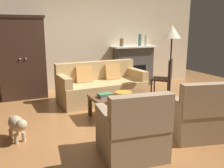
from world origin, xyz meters
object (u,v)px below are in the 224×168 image
dog (17,125)px  armchair_near_left (132,133)px  couch (101,87)px  armchair_near_right (196,116)px  mantel_vase_bronze (122,42)px  side_chair_wooden (165,76)px  armoire (22,58)px  mantel_vase_jade (140,40)px  floor_lamp (172,37)px  coffee_table (121,98)px  mantel_vase_cream (146,40)px  fireplace (133,66)px  book_stack (105,95)px  fruit_bowl (123,93)px

dog → armchair_near_left: bearing=-38.5°
couch → armchair_near_right: (0.63, -2.32, -0.00)m
mantel_vase_bronze → armchair_near_left: (-1.52, -3.50, -0.91)m
side_chair_wooden → dog: 3.52m
mantel_vase_bronze → dog: 3.88m
armoire → dog: 2.50m
mantel_vase_jade → side_chair_wooden: 1.56m
floor_lamp → armchair_near_right: bearing=-112.4°
couch → floor_lamp: floor_lamp is taller
coffee_table → mantel_vase_cream: size_ratio=3.65×
fireplace → mantel_vase_jade: size_ratio=3.95×
couch → coffee_table: bearing=-92.2°
mantel_vase_cream → floor_lamp: bearing=-105.5°
book_stack → mantel_vase_cream: mantel_vase_cream is taller
armchair_near_left → side_chair_wooden: 2.95m
side_chair_wooden → floor_lamp: 1.07m
mantel_vase_cream → mantel_vase_bronze: bearing=180.0°
floor_lamp → dog: size_ratio=2.98×
coffee_table → dog: size_ratio=1.97×
book_stack → mantel_vase_bronze: bearing=57.9°
armoire → couch: size_ratio=0.96×
armchair_near_left → dog: size_ratio=1.58×
book_stack → mantel_vase_cream: 3.15m
fireplace → mantel_vase_jade: mantel_vase_jade is taller
book_stack → side_chair_wooden: (1.85, 0.82, 0.06)m
fireplace → armoire: bearing=-178.5°
coffee_table → mantel_vase_cream: mantel_vase_cream is taller
book_stack → dog: bearing=-169.7°
coffee_table → armchair_near_right: armchair_near_right is taller
couch → mantel_vase_bronze: bearing=46.1°
armchair_near_left → couch: bearing=78.0°
book_stack → floor_lamp: size_ratio=0.16×
coffee_table → mantel_vase_bronze: mantel_vase_bronze is taller
couch → armchair_near_right: 2.40m
mantel_vase_cream → armchair_near_right: 3.68m
mantel_vase_cream → armoire: bearing=-179.0°
mantel_vase_cream → floor_lamp: floor_lamp is taller
floor_lamp → fireplace: bearing=86.0°
book_stack → armchair_near_right: armchair_near_right is taller
fruit_bowl → dog: fruit_bowl is taller
fireplace → fruit_bowl: size_ratio=4.07×
fireplace → mantel_vase_bronze: mantel_vase_bronze is taller
fireplace → dog: 4.08m
armoire → dog: bearing=-96.7°
fruit_bowl → armoire: bearing=126.5°
fruit_bowl → mantel_vase_cream: size_ratio=1.03×
armoire → floor_lamp: 3.37m
couch → floor_lamp: (1.25, -0.81, 1.12)m
mantel_vase_cream → dog: size_ratio=0.54×
mantel_vase_cream → dog: bearing=-145.9°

